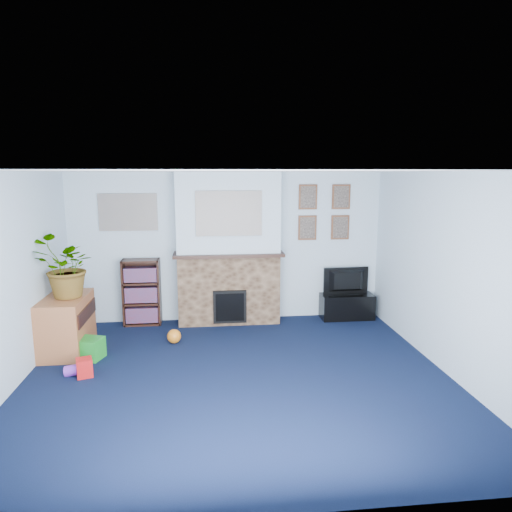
{
  "coord_description": "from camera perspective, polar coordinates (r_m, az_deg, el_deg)",
  "views": [
    {
      "loc": [
        -0.33,
        -5.04,
        2.38
      ],
      "look_at": [
        0.31,
        0.89,
        1.29
      ],
      "focal_mm": 32.0,
      "sensor_mm": 36.0,
      "label": 1
    }
  ],
  "objects": [
    {
      "name": "sideboard",
      "position": [
        6.71,
        -22.6,
        -8.08
      ],
      "size": [
        0.54,
        0.97,
        0.75
      ],
      "primitive_type": "cube",
      "color": "#A15B33",
      "rests_on": "ground"
    },
    {
      "name": "tv_stand",
      "position": [
        7.74,
        11.29,
        -6.05
      ],
      "size": [
        0.86,
        0.36,
        0.41
      ],
      "primitive_type": "cube",
      "color": "black",
      "rests_on": "ground"
    },
    {
      "name": "wall_front",
      "position": [
        3.05,
        0.59,
        -12.38
      ],
      "size": [
        5.0,
        0.04,
        2.4
      ],
      "primitive_type": "cube",
      "color": "silver",
      "rests_on": "ground"
    },
    {
      "name": "mantel_clock",
      "position": [
        7.15,
        -3.59,
        0.96
      ],
      "size": [
        0.11,
        0.07,
        0.15
      ],
      "primitive_type": "cube",
      "color": "gold",
      "rests_on": "chimney_breast"
    },
    {
      "name": "toy_ball",
      "position": [
        6.67,
        -10.2,
        -9.93
      ],
      "size": [
        0.2,
        0.2,
        0.2
      ],
      "primitive_type": "sphere",
      "color": "orange",
      "rests_on": "ground"
    },
    {
      "name": "chimney_breast",
      "position": [
        7.2,
        -3.45,
        0.74
      ],
      "size": [
        1.72,
        0.5,
        2.4
      ],
      "color": "brown",
      "rests_on": "ground"
    },
    {
      "name": "floor",
      "position": [
        5.59,
        -2.26,
        -14.89
      ],
      "size": [
        5.0,
        4.5,
        0.01
      ],
      "primitive_type": "cube",
      "color": "black",
      "rests_on": "ground"
    },
    {
      "name": "mantel_can",
      "position": [
        7.22,
        2.4,
        0.99
      ],
      "size": [
        0.06,
        0.06,
        0.12
      ],
      "primitive_type": "cylinder",
      "color": "red",
      "rests_on": "chimney_breast"
    },
    {
      "name": "toy_tube",
      "position": [
        5.99,
        -21.44,
        -13.08
      ],
      "size": [
        0.3,
        0.13,
        0.17
      ],
      "primitive_type": "cylinder",
      "rotation": [
        0.0,
        1.43,
        0.0
      ],
      "color": "purple",
      "rests_on": "ground"
    },
    {
      "name": "portrait_tl",
      "position": [
        7.46,
        6.51,
        7.34
      ],
      "size": [
        0.3,
        0.03,
        0.4
      ],
      "primitive_type": "cube",
      "color": "brown",
      "rests_on": "wall_back"
    },
    {
      "name": "green_crate",
      "position": [
        6.41,
        -20.17,
        -10.77
      ],
      "size": [
        0.41,
        0.37,
        0.27
      ],
      "primitive_type": "cube",
      "rotation": [
        0.0,
        0.0,
        -0.33
      ],
      "color": "#198C26",
      "rests_on": "ground"
    },
    {
      "name": "toy_block",
      "position": [
        5.92,
        -20.65,
        -12.91
      ],
      "size": [
        0.23,
        0.23,
        0.22
      ],
      "primitive_type": "cube",
      "rotation": [
        0.0,
        0.0,
        0.32
      ],
      "color": "red",
      "rests_on": "ground"
    },
    {
      "name": "wall_back",
      "position": [
        7.4,
        -3.53,
        1.13
      ],
      "size": [
        5.0,
        0.04,
        2.4
      ],
      "primitive_type": "cube",
      "color": "silver",
      "rests_on": "ground"
    },
    {
      "name": "portrait_tr",
      "position": [
        7.6,
        10.59,
        7.29
      ],
      "size": [
        0.3,
        0.03,
        0.4
      ],
      "primitive_type": "cube",
      "color": "brown",
      "rests_on": "wall_back"
    },
    {
      "name": "collage_left",
      "position": [
        7.4,
        -15.7,
        5.3
      ],
      "size": [
        0.9,
        0.03,
        0.58
      ],
      "primitive_type": "cube",
      "color": "gray",
      "rests_on": "wall_back"
    },
    {
      "name": "portrait_bl",
      "position": [
        7.51,
        6.43,
        3.53
      ],
      "size": [
        0.3,
        0.03,
        0.4
      ],
      "primitive_type": "cube",
      "color": "brown",
      "rests_on": "wall_back"
    },
    {
      "name": "potted_plant",
      "position": [
        6.45,
        -22.8,
        -1.3
      ],
      "size": [
        0.96,
        0.99,
        0.83
      ],
      "primitive_type": "imported",
      "rotation": [
        0.0,
        0.0,
        4.1
      ],
      "color": "#26661E",
      "rests_on": "sideboard"
    },
    {
      "name": "wall_right",
      "position": [
        5.9,
        22.66,
        -2.0
      ],
      "size": [
        0.04,
        4.5,
        2.4
      ],
      "primitive_type": "cube",
      "color": "silver",
      "rests_on": "ground"
    },
    {
      "name": "wall_left",
      "position": [
        5.61,
        -28.77,
        -3.09
      ],
      "size": [
        0.04,
        4.5,
        2.4
      ],
      "primitive_type": "cube",
      "color": "silver",
      "rests_on": "ground"
    },
    {
      "name": "collage_main",
      "position": [
        6.91,
        -3.42,
        5.33
      ],
      "size": [
        1.0,
        0.03,
        0.68
      ],
      "primitive_type": "cube",
      "color": "gray",
      "rests_on": "chimney_breast"
    },
    {
      "name": "ceiling",
      "position": [
        5.06,
        -2.45,
        10.56
      ],
      "size": [
        5.0,
        4.5,
        0.01
      ],
      "primitive_type": "cube",
      "color": "white",
      "rests_on": "wall_back"
    },
    {
      "name": "portrait_br",
      "position": [
        7.65,
        10.47,
        3.54
      ],
      "size": [
        0.3,
        0.03,
        0.4
      ],
      "primitive_type": "cube",
      "color": "brown",
      "rests_on": "wall_back"
    },
    {
      "name": "bookshelf",
      "position": [
        7.47,
        -14.07,
        -4.57
      ],
      "size": [
        0.58,
        0.28,
        1.05
      ],
      "color": "black",
      "rests_on": "ground"
    },
    {
      "name": "television",
      "position": [
        7.65,
        11.35,
        -3.11
      ],
      "size": [
        0.77,
        0.14,
        0.44
      ],
      "primitive_type": "imported",
      "rotation": [
        0.0,
        0.0,
        3.19
      ],
      "color": "black",
      "rests_on": "tv_stand"
    },
    {
      "name": "mantel_teddy",
      "position": [
        7.14,
        -8.06,
        0.84
      ],
      "size": [
        0.14,
        0.14,
        0.14
      ],
      "primitive_type": "sphere",
      "color": "gray",
      "rests_on": "chimney_breast"
    },
    {
      "name": "mantel_candle",
      "position": [
        7.16,
        -1.06,
        1.09
      ],
      "size": [
        0.05,
        0.05,
        0.15
      ],
      "primitive_type": "cylinder",
      "color": "#B2BFC6",
      "rests_on": "chimney_breast"
    }
  ]
}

